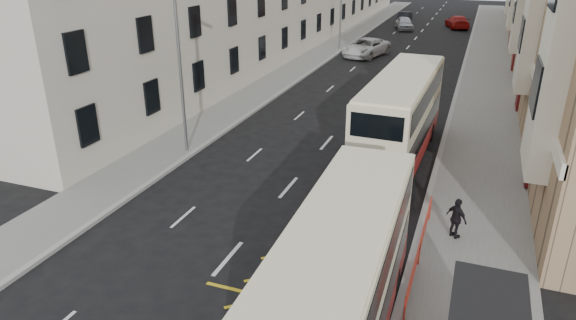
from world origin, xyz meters
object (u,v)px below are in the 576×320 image
at_px(white_van, 366,48).
at_px(car_red, 457,22).
at_px(double_decker_front, 336,296).
at_px(pedestrian_far, 456,218).
at_px(street_lamp_far, 341,3).
at_px(car_dark, 404,17).
at_px(street_lamp_near, 181,65).
at_px(car_silver, 404,23).
at_px(double_decker_rear, 401,118).

xyz_separation_m(white_van, car_red, (7.06, 21.74, -0.04)).
relative_size(double_decker_front, pedestrian_far, 6.68).
distance_m(street_lamp_far, car_dark, 22.90).
relative_size(street_lamp_near, car_red, 1.46).
distance_m(street_lamp_near, white_van, 28.28).
bearing_deg(car_dark, double_decker_front, -80.57).
relative_size(white_van, car_silver, 1.27).
xyz_separation_m(street_lamp_near, car_silver, (4.08, 45.84, -3.83)).
bearing_deg(white_van, car_dark, 104.61).
relative_size(double_decker_rear, car_dark, 2.55).
bearing_deg(car_red, car_silver, 15.01).
relative_size(street_lamp_near, street_lamp_far, 1.00).
bearing_deg(white_van, street_lamp_far, 160.32).
bearing_deg(white_van, double_decker_rear, -59.63).
height_order(car_silver, car_red, car_silver).
xyz_separation_m(car_silver, car_dark, (-1.01, 6.51, -0.09)).
xyz_separation_m(double_decker_rear, car_red, (-0.10, 46.64, -1.42)).
xyz_separation_m(double_decker_front, car_dark, (-8.01, 63.65, -1.38)).
distance_m(double_decker_front, car_red, 60.90).
relative_size(double_decker_front, white_van, 1.72).
distance_m(pedestrian_far, white_van, 33.53).
bearing_deg(car_red, pedestrian_far, 77.40).
bearing_deg(street_lamp_near, double_decker_rear, 15.81).
height_order(car_dark, car_red, car_red).
bearing_deg(car_silver, white_van, -108.57).
height_order(double_decker_front, double_decker_rear, double_decker_rear).
height_order(pedestrian_far, car_silver, pedestrian_far).
bearing_deg(car_dark, street_lamp_far, -95.58).
xyz_separation_m(street_lamp_far, car_dark, (3.08, 22.35, -3.92)).
distance_m(car_dark, car_red, 7.71).
xyz_separation_m(street_lamp_near, double_decker_rear, (10.37, 2.94, -2.42)).
bearing_deg(pedestrian_far, double_decker_front, 110.17).
bearing_deg(street_lamp_near, car_silver, 84.91).
bearing_deg(street_lamp_near, car_dark, 86.64).
bearing_deg(double_decker_front, pedestrian_far, 69.52).
xyz_separation_m(double_decker_front, car_silver, (-7.00, 57.14, -1.29)).
distance_m(street_lamp_near, street_lamp_far, 30.00).
bearing_deg(street_lamp_near, street_lamp_far, 90.00).
relative_size(street_lamp_far, pedestrian_far, 5.15).
bearing_deg(street_lamp_near, car_red, 78.30).
relative_size(street_lamp_near, pedestrian_far, 5.15).
bearing_deg(car_dark, white_van, -87.45).
bearing_deg(double_decker_rear, street_lamp_near, -162.52).
distance_m(street_lamp_far, car_silver, 16.80).
relative_size(street_lamp_far, car_dark, 1.85).
height_order(double_decker_front, car_dark, double_decker_front).
bearing_deg(double_decker_rear, car_silver, 100.01).
height_order(pedestrian_far, white_van, pedestrian_far).
xyz_separation_m(white_van, car_silver, (0.88, 18.00, -0.03)).
bearing_deg(car_silver, street_lamp_near, -110.86).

